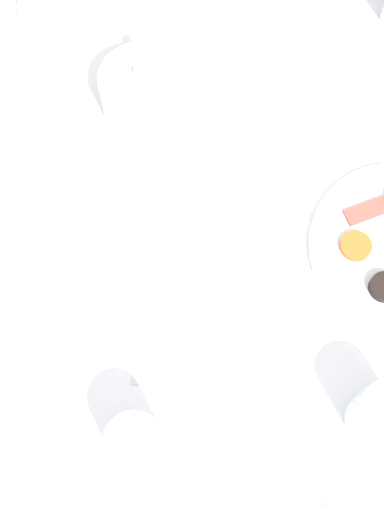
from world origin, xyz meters
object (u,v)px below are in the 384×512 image
water_glass_tall (381,414)px  wine_glass_spare (136,445)px  teapot_near (141,91)px  fork_by_plate (145,323)px

water_glass_tall → wine_glass_spare: 0.33m
teapot_near → fork_by_plate: bearing=-4.4°
water_glass_tall → wine_glass_spare: (-0.33, -0.07, -0.00)m
teapot_near → fork_by_plate: (0.04, -0.37, -0.04)m
water_glass_tall → wine_glass_spare: same height
wine_glass_spare → fork_by_plate: size_ratio=0.56×
teapot_near → wine_glass_spare: bearing=-5.6°
wine_glass_spare → teapot_near: bearing=95.7°
teapot_near → water_glass_tall: teapot_near is taller
fork_by_plate → wine_glass_spare: bearing=-86.7°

